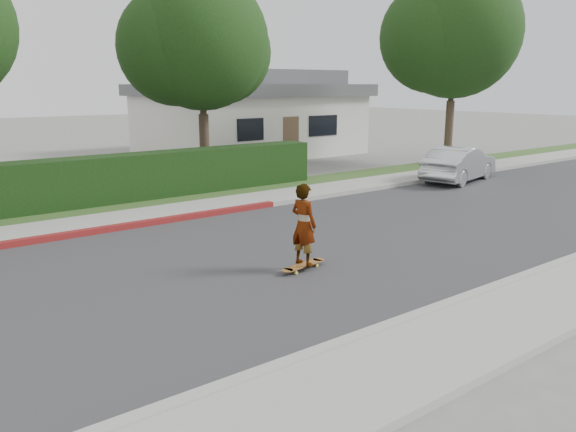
% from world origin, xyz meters
% --- Properties ---
extents(ground, '(120.00, 120.00, 0.00)m').
position_xyz_m(ground, '(0.00, 0.00, 0.00)').
color(ground, slate).
rests_on(ground, ground).
extents(road, '(60.00, 8.00, 0.01)m').
position_xyz_m(road, '(0.00, 0.00, 0.01)').
color(road, '#2D2D30').
rests_on(road, ground).
extents(curb_near, '(60.00, 0.20, 0.15)m').
position_xyz_m(curb_near, '(0.00, -4.10, 0.07)').
color(curb_near, '#9E9E99').
rests_on(curb_near, ground).
extents(sidewalk_near, '(60.00, 1.60, 0.12)m').
position_xyz_m(sidewalk_near, '(0.00, -5.00, 0.06)').
color(sidewalk_near, gray).
rests_on(sidewalk_near, ground).
extents(curb_far, '(60.00, 0.20, 0.15)m').
position_xyz_m(curb_far, '(0.00, 4.10, 0.07)').
color(curb_far, '#9E9E99').
rests_on(curb_far, ground).
extents(curb_red_section, '(12.00, 0.21, 0.15)m').
position_xyz_m(curb_red_section, '(-5.00, 4.10, 0.08)').
color(curb_red_section, maroon).
rests_on(curb_red_section, ground).
extents(sidewalk_far, '(60.00, 1.60, 0.12)m').
position_xyz_m(sidewalk_far, '(0.00, 5.00, 0.06)').
color(sidewalk_far, gray).
rests_on(sidewalk_far, ground).
extents(planting_strip, '(60.00, 1.60, 0.10)m').
position_xyz_m(planting_strip, '(0.00, 6.60, 0.05)').
color(planting_strip, '#2D4C1E').
rests_on(planting_strip, ground).
extents(hedge, '(15.00, 1.00, 1.50)m').
position_xyz_m(hedge, '(-3.00, 7.20, 0.75)').
color(hedge, black).
rests_on(hedge, ground).
extents(tree_center, '(5.66, 4.84, 7.44)m').
position_xyz_m(tree_center, '(1.49, 9.19, 4.90)').
color(tree_center, '#33261C').
rests_on(tree_center, ground).
extents(tree_right, '(6.32, 5.60, 8.56)m').
position_xyz_m(tree_right, '(12.49, 6.69, 5.63)').
color(tree_right, '#33261C').
rests_on(tree_right, ground).
extents(house, '(10.60, 8.60, 4.30)m').
position_xyz_m(house, '(8.00, 16.00, 2.10)').
color(house, beige).
rests_on(house, ground).
extents(skateboard, '(1.17, 0.41, 0.11)m').
position_xyz_m(skateboard, '(-1.96, -1.11, 0.10)').
color(skateboard, yellow).
rests_on(skateboard, ground).
extents(skateboarder, '(0.47, 0.64, 1.61)m').
position_xyz_m(skateboarder, '(-1.96, -1.11, 0.92)').
color(skateboarder, white).
rests_on(skateboarder, skateboard).
extents(car_silver, '(4.23, 2.31, 1.32)m').
position_xyz_m(car_silver, '(9.26, 3.50, 0.66)').
color(car_silver, silver).
rests_on(car_silver, ground).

